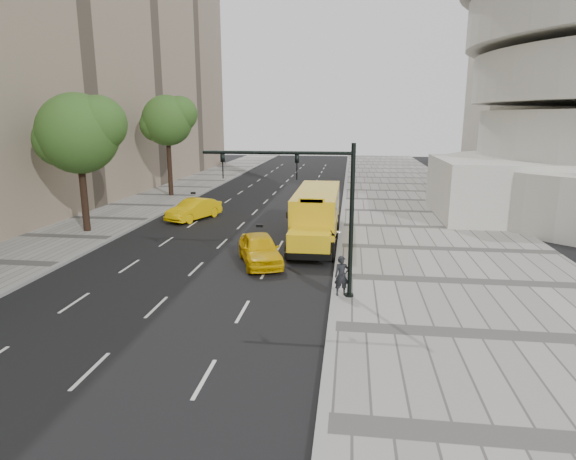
# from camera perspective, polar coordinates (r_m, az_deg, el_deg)

# --- Properties ---
(ground) EXTENTS (140.00, 140.00, 0.00)m
(ground) POSITION_cam_1_polar(r_m,az_deg,el_deg) (28.82, -5.89, -1.69)
(ground) COLOR black
(ground) RESTS_ON ground
(sidewalk_museum) EXTENTS (12.00, 140.00, 0.15)m
(sidewalk_museum) POSITION_cam_1_polar(r_m,az_deg,el_deg) (28.59, 18.25, -2.26)
(sidewalk_museum) COLOR gray
(sidewalk_museum) RESTS_ON ground
(sidewalk_far) EXTENTS (6.00, 140.00, 0.15)m
(sidewalk_far) POSITION_cam_1_polar(r_m,az_deg,el_deg) (33.07, -24.78, -0.78)
(sidewalk_far) COLOR gray
(sidewalk_far) RESTS_ON ground
(curb_museum) EXTENTS (0.30, 140.00, 0.15)m
(curb_museum) POSITION_cam_1_polar(r_m,az_deg,el_deg) (28.06, 6.13, -1.94)
(curb_museum) COLOR gray
(curb_museum) RESTS_ON ground
(curb_far) EXTENTS (0.30, 140.00, 0.15)m
(curb_far) POSITION_cam_1_polar(r_m,az_deg,el_deg) (31.59, -20.16, -0.98)
(curb_far) COLOR gray
(curb_far) RESTS_ON ground
(building_far) EXTENTS (10.00, 80.00, 32.00)m
(building_far) POSITION_cam_1_polar(r_m,az_deg,el_deg) (45.86, -28.94, 22.49)
(building_far) COLOR gray
(building_far) RESTS_ON ground
(tree_b) EXTENTS (5.65, 5.02, 8.90)m
(tree_b) POSITION_cam_1_polar(r_m,az_deg,el_deg) (33.33, -23.49, 10.51)
(tree_b) COLOR black
(tree_b) RESTS_ON ground
(tree_c) EXTENTS (5.21, 4.63, 9.43)m
(tree_c) POSITION_cam_1_polar(r_m,az_deg,el_deg) (46.96, -14.04, 12.51)
(tree_c) COLOR black
(tree_c) RESTS_ON ground
(school_bus) EXTENTS (2.96, 11.56, 3.19)m
(school_bus) POSITION_cam_1_polar(r_m,az_deg,el_deg) (29.85, 3.43, 2.35)
(school_bus) COLOR yellow
(school_bus) RESTS_ON ground
(taxi_near) EXTENTS (3.30, 4.92, 1.56)m
(taxi_near) POSITION_cam_1_polar(r_m,az_deg,el_deg) (24.73, -3.36, -2.27)
(taxi_near) COLOR #EFBB04
(taxi_near) RESTS_ON ground
(taxi_far) EXTENTS (3.32, 4.94, 1.54)m
(taxi_far) POSITION_cam_1_polar(r_m,az_deg,el_deg) (36.15, -11.09, 2.42)
(taxi_far) COLOR #EFBB04
(taxi_far) RESTS_ON ground
(pedestrian) EXTENTS (0.69, 0.54, 1.68)m
(pedestrian) POSITION_cam_1_polar(r_m,az_deg,el_deg) (20.02, 6.38, -5.43)
(pedestrian) COLOR black
(pedestrian) RESTS_ON sidewalk_museum
(traffic_signal) EXTENTS (6.18, 0.36, 6.40)m
(traffic_signal) POSITION_cam_1_polar(r_m,az_deg,el_deg) (19.25, 3.40, 3.41)
(traffic_signal) COLOR black
(traffic_signal) RESTS_ON ground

